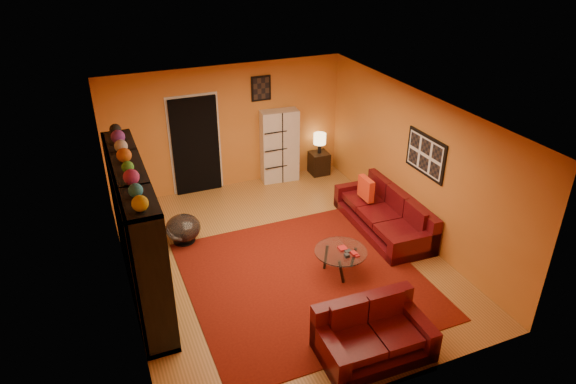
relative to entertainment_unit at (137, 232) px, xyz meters
name	(u,v)px	position (x,y,z in m)	size (l,w,h in m)	color
floor	(282,257)	(2.27, 0.00, -1.05)	(6.00, 6.00, 0.00)	#98652F
ceiling	(281,111)	(2.27, 0.00, 1.55)	(6.00, 6.00, 0.00)	white
wall_back	(227,128)	(2.27, 3.00, 0.25)	(6.00, 6.00, 0.00)	orange
wall_front	(384,305)	(2.27, -3.00, 0.25)	(6.00, 6.00, 0.00)	orange
wall_left	(119,221)	(-0.23, 0.00, 0.25)	(6.00, 6.00, 0.00)	orange
wall_right	(414,164)	(4.78, 0.00, 0.25)	(6.00, 6.00, 0.00)	orange
rug	(305,279)	(2.38, -0.70, -1.04)	(3.60, 3.60, 0.01)	#551009
doorway	(196,146)	(1.57, 2.96, -0.03)	(0.95, 0.10, 2.04)	black
wall_art_right	(426,155)	(4.75, -0.30, 0.55)	(0.03, 1.00, 0.70)	black
wall_art_back	(261,88)	(3.02, 2.98, 1.00)	(0.42, 0.03, 0.52)	black
entertainment_unit	(137,232)	(0.00, 0.00, 0.00)	(0.45, 3.00, 2.10)	black
tv	(141,235)	(0.05, 0.02, -0.07)	(0.12, 0.89, 0.51)	black
sofa	(387,215)	(4.41, 0.14, -0.77)	(1.01, 2.28, 0.85)	#46090E
loveseat	(371,333)	(2.55, -2.42, -0.76)	(1.47, 0.91, 0.85)	#46090E
throw_pillow	(366,189)	(4.22, 0.62, -0.42)	(0.12, 0.42, 0.42)	#F43A1B
coffee_table	(341,253)	(2.97, -0.76, -0.67)	(0.84, 0.84, 0.42)	silver
storage_cabinet	(280,146)	(3.35, 2.80, -0.26)	(0.79, 0.35, 1.59)	silver
bowl_chair	(183,228)	(0.84, 1.13, -0.78)	(0.62, 0.62, 0.51)	black
side_table	(319,163)	(4.28, 2.75, -0.80)	(0.40, 0.40, 0.50)	black
table_lamp	(320,139)	(4.28, 2.75, -0.23)	(0.27, 0.27, 0.46)	black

